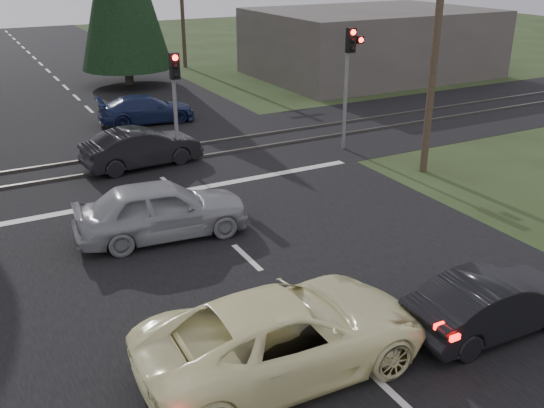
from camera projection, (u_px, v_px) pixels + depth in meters
ground at (307, 314)px, 13.17m from camera, size 120.00×120.00×0.00m
road at (160, 176)px, 21.30m from camera, size 14.00×100.00×0.01m
rail_corridor at (143, 160)px, 22.93m from camera, size 120.00×8.00×0.01m
stop_line at (177, 192)px, 19.83m from camera, size 13.00×0.35×0.00m
rail_near at (149, 165)px, 22.26m from camera, size 120.00×0.12×0.10m
rail_far at (137, 153)px, 23.56m from camera, size 120.00×0.12×0.10m
traffic_signal_right at (350, 65)px, 22.89m from camera, size 0.68×0.48×4.70m
traffic_signal_center at (175, 90)px, 21.21m from camera, size 0.32×0.48×4.10m
utility_pole_near at (437, 36)px, 19.93m from camera, size 1.80×0.26×9.00m
building_right at (371, 42)px, 38.14m from camera, size 14.00×10.00×4.00m
cream_coupe at (285, 334)px, 11.18m from camera, size 5.60×2.67×1.54m
dark_hatchback at (494, 303)px, 12.39m from camera, size 3.93×1.44×1.29m
silver_car at (162, 209)px, 16.50m from camera, size 4.87×2.35×1.60m
blue_sedan at (146, 109)px, 27.65m from camera, size 4.50×2.17×1.26m
dark_car_far at (142, 148)px, 22.00m from camera, size 4.39×1.90×1.41m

